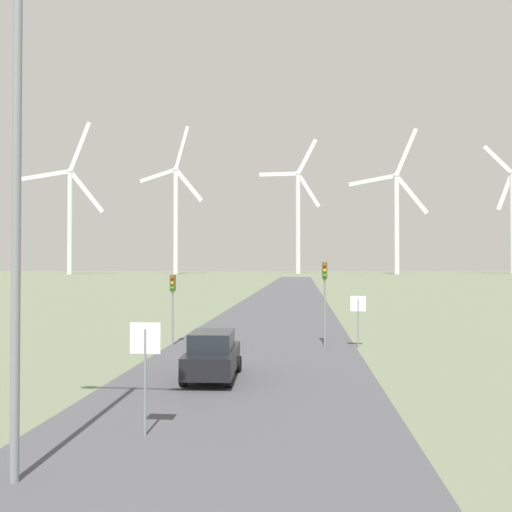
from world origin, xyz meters
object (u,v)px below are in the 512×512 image
at_px(streetlamp, 17,118).
at_px(car_approaching, 212,355).
at_px(wind_turbine_far_left, 70,209).
at_px(wind_turbine_center, 298,212).
at_px(wind_turbine_right, 397,212).
at_px(stop_sign_far, 358,311).
at_px(stop_sign_near, 145,356).
at_px(wind_turbine_far_right, 512,212).
at_px(traffic_light_post_near_left, 173,293).
at_px(traffic_light_post_near_right, 325,285).
at_px(wind_turbine_left, 176,209).

bearing_deg(streetlamp, car_approaching, 75.79).
xyz_separation_m(wind_turbine_far_left, wind_turbine_center, (96.44, 24.67, 0.25)).
bearing_deg(wind_turbine_right, stop_sign_far, -101.07).
xyz_separation_m(stop_sign_near, wind_turbine_far_right, (97.48, 219.14, 25.49)).
bearing_deg(car_approaching, streetlamp, -104.21).
bearing_deg(traffic_light_post_near_left, stop_sign_near, -77.93).
distance_m(stop_sign_far, wind_turbine_right, 195.98).
distance_m(streetlamp, car_approaching, 11.57).
height_order(wind_turbine_far_left, wind_turbine_far_right, wind_turbine_far_left).
xyz_separation_m(traffic_light_post_near_right, wind_turbine_left, (-56.52, 187.56, 25.10)).
xyz_separation_m(car_approaching, wind_turbine_left, (-51.89, 195.53, 27.47)).
bearing_deg(wind_turbine_far_left, wind_turbine_left, 14.70).
distance_m(wind_turbine_center, wind_turbine_right, 43.40).
xyz_separation_m(car_approaching, wind_turbine_far_left, (-94.86, 184.26, 26.82)).
bearing_deg(wind_turbine_far_right, wind_turbine_right, -164.99).
distance_m(wind_turbine_far_left, wind_turbine_far_right, 193.86).
bearing_deg(stop_sign_far, stop_sign_near, -116.26).
xyz_separation_m(traffic_light_post_near_right, wind_turbine_far_right, (92.26, 204.77, 24.24)).
bearing_deg(car_approaching, wind_turbine_right, 77.59).
relative_size(wind_turbine_far_left, wind_turbine_right, 1.05).
bearing_deg(stop_sign_near, wind_turbine_far_left, 116.31).
bearing_deg(car_approaching, traffic_light_post_near_left, 115.06).
relative_size(wind_turbine_left, wind_turbine_far_right, 1.10).
xyz_separation_m(streetlamp, wind_turbine_center, (3.93, 218.22, 20.60)).
relative_size(car_approaching, wind_turbine_center, 0.07).
bearing_deg(wind_turbine_far_right, wind_turbine_far_left, -171.55).
distance_m(stop_sign_near, wind_turbine_center, 216.89).
bearing_deg(wind_turbine_center, wind_turbine_far_right, 2.29).
xyz_separation_m(wind_turbine_far_left, wind_turbine_right, (138.54, 14.22, -1.08)).
bearing_deg(car_approaching, wind_turbine_center, 89.57).
height_order(traffic_light_post_near_right, wind_turbine_left, wind_turbine_left).
xyz_separation_m(stop_sign_near, wind_turbine_far_left, (-94.28, 190.65, 25.70)).
bearing_deg(wind_turbine_right, wind_turbine_far_left, -174.14).
bearing_deg(wind_turbine_left, traffic_light_post_near_right, -73.23).
distance_m(stop_sign_near, stop_sign_far, 15.70).
height_order(traffic_light_post_near_right, wind_turbine_far_left, wind_turbine_far_left).
relative_size(stop_sign_near, traffic_light_post_near_right, 0.65).
bearing_deg(traffic_light_post_near_right, wind_turbine_left, 106.77).
bearing_deg(wind_turbine_far_right, wind_turbine_left, -173.40).
distance_m(traffic_light_post_near_right, wind_turbine_left, 197.49).
height_order(wind_turbine_left, wind_turbine_right, wind_turbine_left).
bearing_deg(car_approaching, wind_turbine_far_left, 117.24).
height_order(car_approaching, wind_turbine_far_left, wind_turbine_far_left).
bearing_deg(traffic_light_post_near_right, wind_turbine_far_left, 119.44).
relative_size(stop_sign_far, wind_turbine_far_right, 0.05).
distance_m(streetlamp, wind_turbine_center, 219.23).
bearing_deg(traffic_light_post_near_right, streetlamp, -112.03).
height_order(traffic_light_post_near_left, wind_turbine_far_right, wind_turbine_far_right).
distance_m(car_approaching, wind_turbine_far_right, 235.28).
bearing_deg(car_approaching, wind_turbine_far_right, 65.51).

